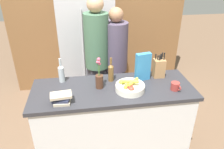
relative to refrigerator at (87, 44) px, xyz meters
The scene contains 14 objects.
ground_plane 1.63m from the refrigerator, 80.72° to the right, with size 14.00×14.00×0.00m, color brown.
kitchen_island 1.43m from the refrigerator, 80.72° to the right, with size 1.72×0.64×0.90m.
back_wall_wood 0.56m from the refrigerator, 58.94° to the left, with size 2.92×0.12×2.60m.
refrigerator is the anchor object (origin of this frame).
fruit_bowl 1.45m from the refrigerator, 74.86° to the right, with size 0.31×0.31×0.13m.
knife_block 1.39m from the refrigerator, 55.98° to the right, with size 0.13×0.11×0.30m.
flower_vase 1.30m from the refrigerator, 86.68° to the right, with size 0.08×0.08×0.34m.
cereal_box 1.33m from the refrigerator, 64.39° to the right, with size 0.18×0.09×0.32m.
coffee_mug 1.69m from the refrigerator, 59.66° to the right, with size 0.09×0.12×0.08m.
book_stack 1.55m from the refrigerator, 101.53° to the right, with size 0.21×0.15×0.10m.
bottle_oil 1.15m from the refrigerator, 106.41° to the right, with size 0.07×0.07×0.28m.
bottle_vinegar 1.19m from the refrigerator, 79.60° to the right, with size 0.06×0.06×0.28m.
person_at_sink 0.65m from the refrigerator, 80.40° to the right, with size 0.31×0.31×1.75m.
person_in_blue 0.71m from the refrigerator, 59.19° to the right, with size 0.31×0.31×1.60m.
Camera 1 is at (-0.31, -1.96, 2.11)m, focal length 35.00 mm.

